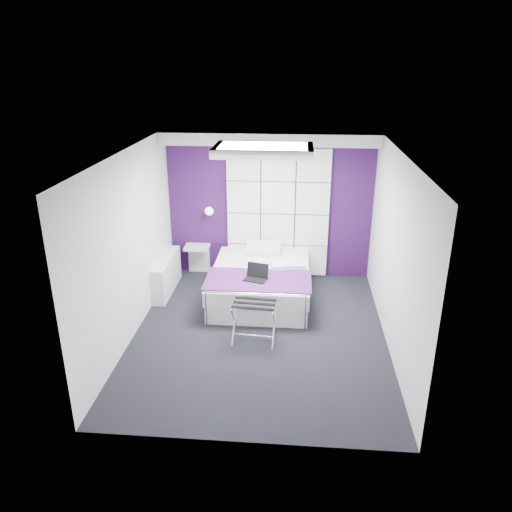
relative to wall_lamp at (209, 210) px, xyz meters
The scene contains 15 objects.
floor 2.61m from the wall_lamp, 62.99° to the right, with size 4.40×4.40×0.00m, color black.
ceiling 2.69m from the wall_lamp, 62.99° to the right, with size 4.40×4.40×0.00m, color white.
wall_back 1.06m from the wall_lamp, ahead, with size 3.60×3.60×0.00m, color silver.
wall_left 2.19m from the wall_lamp, 110.01° to the right, with size 4.40×4.40×0.00m, color silver.
wall_right 3.52m from the wall_lamp, 35.86° to the right, with size 4.40×4.40×0.00m, color silver.
accent_wall 1.06m from the wall_lamp, ahead, with size 3.58×0.02×2.58m, color #300E3F.
soffit 1.66m from the wall_lamp, ahead, with size 3.58×0.50×0.20m, color silver.
headboard 1.20m from the wall_lamp, ahead, with size 1.80×0.08×2.30m, color white, non-canonical shape.
skylight 2.24m from the wall_lamp, 54.28° to the right, with size 1.36×0.86×0.12m, color white, non-canonical shape.
wall_lamp is the anchor object (origin of this frame).
radiator 1.35m from the wall_lamp, 130.10° to the right, with size 0.22×1.20×0.60m, color silver.
bed 1.62m from the wall_lamp, 42.69° to the right, with size 1.62×1.96×0.69m.
nightstand 0.73m from the wall_lamp, behind, with size 0.44×0.34×0.05m, color silver.
luggage_rack 2.61m from the wall_lamp, 66.03° to the right, with size 0.58×0.43×0.58m.
laptop 1.76m from the wall_lamp, 55.40° to the right, with size 0.34×0.24×0.25m.
Camera 1 is at (0.49, -6.27, 3.73)m, focal length 35.00 mm.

